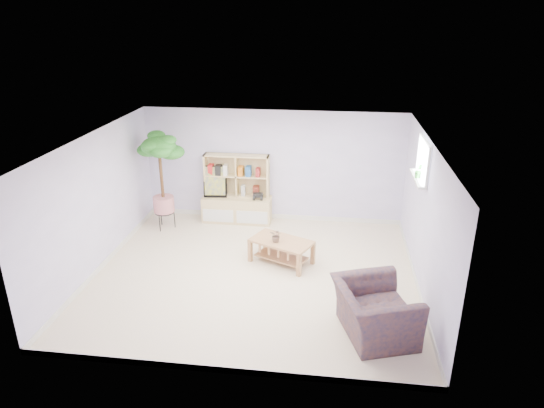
# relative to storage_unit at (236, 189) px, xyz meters

# --- Properties ---
(floor) EXTENTS (5.50, 5.00, 0.01)m
(floor) POSITION_rel_storage_unit_xyz_m (0.75, -2.24, -0.74)
(floor) COLOR beige
(floor) RESTS_ON ground
(ceiling) EXTENTS (5.50, 5.00, 0.01)m
(ceiling) POSITION_rel_storage_unit_xyz_m (0.75, -2.24, 1.66)
(ceiling) COLOR silver
(ceiling) RESTS_ON walls
(walls) EXTENTS (5.51, 5.01, 2.40)m
(walls) POSITION_rel_storage_unit_xyz_m (0.75, -2.24, 0.46)
(walls) COLOR #DED5FE
(walls) RESTS_ON floor
(baseboard) EXTENTS (5.50, 5.00, 0.10)m
(baseboard) POSITION_rel_storage_unit_xyz_m (0.75, -2.24, -0.69)
(baseboard) COLOR silver
(baseboard) RESTS_ON floor
(window) EXTENTS (0.10, 0.98, 0.68)m
(window) POSITION_rel_storage_unit_xyz_m (3.48, -1.64, 1.26)
(window) COLOR silver
(window) RESTS_ON walls
(window_sill) EXTENTS (0.14, 1.00, 0.04)m
(window_sill) POSITION_rel_storage_unit_xyz_m (3.42, -1.64, 0.94)
(window_sill) COLOR silver
(window_sill) RESTS_ON walls
(storage_unit) EXTENTS (1.47, 0.50, 1.47)m
(storage_unit) POSITION_rel_storage_unit_xyz_m (0.00, 0.00, 0.00)
(storage_unit) COLOR tan
(storage_unit) RESTS_ON floor
(poster) EXTENTS (0.50, 0.16, 0.68)m
(poster) POSITION_rel_storage_unit_xyz_m (-0.45, -0.02, 0.16)
(poster) COLOR #FFEF0E
(poster) RESTS_ON storage_unit
(toy_truck) EXTENTS (0.31, 0.22, 0.16)m
(toy_truck) POSITION_rel_storage_unit_xyz_m (0.47, -0.05, -0.11)
(toy_truck) COLOR black
(toy_truck) RESTS_ON storage_unit
(coffee_table) EXTENTS (1.23, 0.99, 0.44)m
(coffee_table) POSITION_rel_storage_unit_xyz_m (1.16, -1.74, -0.51)
(coffee_table) COLOR #AE834E
(coffee_table) RESTS_ON floor
(table_plant) EXTENTS (0.28, 0.27, 0.25)m
(table_plant) POSITION_rel_storage_unit_xyz_m (1.08, -1.81, -0.17)
(table_plant) COLOR #236920
(table_plant) RESTS_ON coffee_table
(floor_tree) EXTENTS (0.91, 0.91, 2.05)m
(floor_tree) POSITION_rel_storage_unit_xyz_m (-1.43, -0.55, 0.29)
(floor_tree) COLOR #1F6D1F
(floor_tree) RESTS_ON floor
(armchair) EXTENTS (1.31, 1.40, 0.85)m
(armchair) POSITION_rel_storage_unit_xyz_m (2.68, -3.66, -0.31)
(armchair) COLOR #1E2643
(armchair) RESTS_ON floor
(sill_plant) EXTENTS (0.14, 0.11, 0.25)m
(sill_plant) POSITION_rel_storage_unit_xyz_m (3.42, -1.66, 1.09)
(sill_plant) COLOR #1F6D1F
(sill_plant) RESTS_ON window_sill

